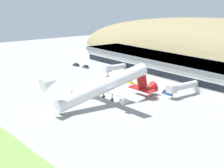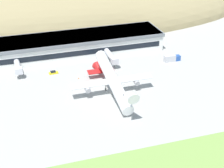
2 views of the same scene
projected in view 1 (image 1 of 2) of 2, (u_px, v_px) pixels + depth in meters
name	position (u px, v px, depth m)	size (l,w,h in m)	color
ground_plane	(80.00, 100.00, 138.95)	(340.29, 340.29, 0.00)	#9E9E99
terminal_building	(172.00, 67.00, 170.23)	(109.37, 21.90, 9.68)	white
jetway_0	(114.00, 68.00, 177.20)	(3.38, 12.09, 5.43)	silver
jetway_1	(181.00, 87.00, 141.91)	(3.38, 15.13, 5.43)	silver
cargo_airplane	(106.00, 87.00, 131.18)	(35.38, 48.66, 14.50)	white
service_car_0	(86.00, 67.00, 195.69)	(3.79, 2.06, 1.52)	#333338
service_car_1	(167.00, 93.00, 146.08)	(4.19, 1.81, 1.66)	#264C99
service_car_2	(76.00, 65.00, 200.87)	(4.14, 2.16, 1.48)	#333338
service_car_3	(129.00, 82.00, 164.07)	(4.32, 1.95, 1.40)	gold
traffic_cone_0	(128.00, 90.00, 151.39)	(0.52, 0.52, 0.58)	orange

